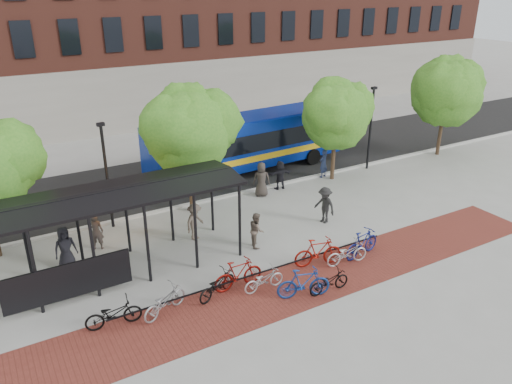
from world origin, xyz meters
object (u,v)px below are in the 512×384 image
pedestrian_6 (261,179)px  pedestrian_3 (195,222)px  lamp_post_left (107,173)px  bike_9 (318,252)px  tree_b (189,126)px  bike_5 (238,274)px  bike_7 (304,283)px  lamp_post_right (371,126)px  bike_6 (264,280)px  pedestrian_9 (325,205)px  pedestrian_5 (280,175)px  pedestrian_1 (96,231)px  tree_c (337,112)px  bus_shelter (104,205)px  bike_0 (113,314)px  bike_4 (217,285)px  pedestrian_7 (323,163)px  bike_11 (362,243)px  tree_d (447,88)px  bike_10 (347,253)px  bus (248,140)px  bike_2 (164,301)px  bike_8 (329,281)px  pedestrian_0 (65,248)px

pedestrian_6 → pedestrian_3: bearing=56.8°
lamp_post_left → bike_9: size_ratio=2.48×
lamp_post_left → pedestrian_3: bearing=-47.2°
tree_b → bike_5: tree_b is taller
bike_7 → bike_9: bike_9 is taller
tree_b → lamp_post_right: bearing=1.2°
bike_6 → pedestrian_6: size_ratio=0.89×
bike_5 → pedestrian_9: pedestrian_9 is taller
pedestrian_5 → pedestrian_1: bearing=15.7°
bike_9 → tree_c: bearing=-27.1°
bike_7 → bike_9: size_ratio=0.98×
bus_shelter → bike_0: 4.32m
bike_4 → bike_9: 4.57m
lamp_post_right → pedestrian_7: (-3.30, 0.20, -1.88)m
bike_9 → pedestrian_7: size_ratio=1.19×
bike_11 → bike_6: bearing=80.3°
tree_c → tree_d: bearing=0.0°
lamp_post_right → bike_6: (-12.45, -8.19, -2.30)m
bike_11 → pedestrian_7: (4.22, 8.30, 0.26)m
bike_6 → pedestrian_1: 7.92m
pedestrian_3 → bike_10: bearing=-80.2°
bus → bike_10: bus is taller
bike_5 → tree_d: bearing=-69.1°
bike_2 → bike_10: 7.77m
bus → bike_6: (-5.82, -11.67, -1.52)m
bike_0 → bike_7: size_ratio=0.94×
bike_2 → bike_8: bike_2 is taller
bike_11 → bike_2: bearing=76.6°
bike_10 → pedestrian_5: bearing=-6.0°
lamp_post_right → bus: bearing=152.3°
bike_2 → tree_d: bearing=-94.5°
bus_shelter → lamp_post_right: 17.61m
pedestrian_6 → bike_0: bearing=63.6°
tree_b → bike_6: tree_b is taller
bike_4 → bike_7: size_ratio=0.91×
bike_8 → bus_shelter: bearing=52.2°
bike_5 → bike_8: 3.45m
pedestrian_5 → bike_5: bearing=54.4°
bike_0 → lamp_post_left: bearing=-7.9°
bus → bike_7: 13.76m
bike_9 → bus: bearing=-0.3°
bike_2 → bike_7: size_ratio=0.95×
lamp_post_left → bike_6: (3.55, -8.19, -2.30)m
bike_9 → bike_11: bearing=-84.2°
pedestrian_3 → pedestrian_7: size_ratio=1.02×
tree_d → pedestrian_6: (-14.03, -0.12, -3.52)m
pedestrian_5 → bike_9: bearing=74.4°
bike_7 → pedestrian_0: bearing=66.7°
bike_5 → pedestrian_3: pedestrian_3 is taller
bike_2 → bike_5: bike_5 is taller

